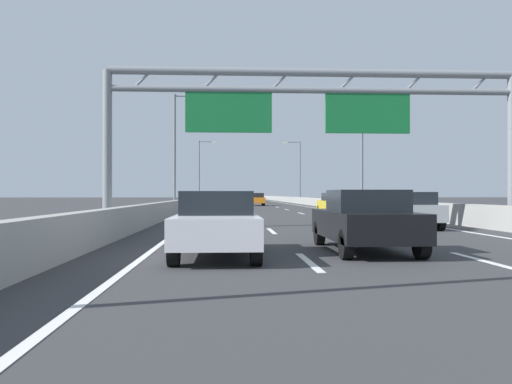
{
  "coord_description": "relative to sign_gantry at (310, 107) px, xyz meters",
  "views": [
    {
      "loc": [
        -3.44,
        1.84,
        1.37
      ],
      "look_at": [
        0.5,
        74.74,
        1.67
      ],
      "focal_mm": 37.47,
      "sensor_mm": 36.0,
      "label": 1
    }
  ],
  "objects": [
    {
      "name": "lane_dash_right_16",
      "position": [
        1.94,
        124.65,
        -4.82
      ],
      "size": [
        0.16,
        3.0,
        0.01
      ],
      "primitive_type": "cube",
      "color": "white",
      "rests_on": "ground_plane"
    },
    {
      "name": "streetlamp_right_far",
      "position": [
        7.61,
        60.24,
        0.57
      ],
      "size": [
        2.58,
        0.28,
        9.5
      ],
      "color": "slate",
      "rests_on": "ground_plane"
    },
    {
      "name": "lane_dash_left_17",
      "position": [
        -1.66,
        133.65,
        -4.82
      ],
      "size": [
        0.16,
        3.0,
        0.01
      ],
      "primitive_type": "cube",
      "color": "white",
      "rests_on": "ground_plane"
    },
    {
      "name": "lane_dash_right_8",
      "position": [
        1.94,
        52.65,
        -4.82
      ],
      "size": [
        0.16,
        3.0,
        0.01
      ],
      "primitive_type": "cube",
      "color": "white",
      "rests_on": "ground_plane"
    },
    {
      "name": "lane_dash_left_13",
      "position": [
        -1.66,
        97.65,
        -4.82
      ],
      "size": [
        0.16,
        3.0,
        0.01
      ],
      "primitive_type": "cube",
      "color": "white",
      "rests_on": "ground_plane"
    },
    {
      "name": "lane_dash_left_16",
      "position": [
        -1.66,
        124.65,
        -4.82
      ],
      "size": [
        0.16,
        3.0,
        0.01
      ],
      "primitive_type": "cube",
      "color": "white",
      "rests_on": "ground_plane"
    },
    {
      "name": "lane_dash_left_14",
      "position": [
        -1.66,
        106.65,
        -4.82
      ],
      "size": [
        0.16,
        3.0,
        0.01
      ],
      "primitive_type": "cube",
      "color": "white",
      "rests_on": "ground_plane"
    },
    {
      "name": "ground_plane",
      "position": [
        0.14,
        77.15,
        -4.82
      ],
      "size": [
        260.0,
        260.0,
        0.0
      ],
      "primitive_type": "plane",
      "color": "#38383A"
    },
    {
      "name": "streetlamp_left_mid",
      "position": [
        -7.33,
        22.55,
        0.57
      ],
      "size": [
        2.58,
        0.28,
        9.5
      ],
      "color": "slate",
      "rests_on": "ground_plane"
    },
    {
      "name": "silver_car",
      "position": [
        3.87,
        0.23,
        -4.07
      ],
      "size": [
        1.82,
        4.66,
        1.45
      ],
      "color": "#A8ADB2",
      "rests_on": "ground_plane"
    },
    {
      "name": "blue_car",
      "position": [
        -3.59,
        90.86,
        -4.08
      ],
      "size": [
        1.8,
        4.43,
        1.45
      ],
      "color": "#2347AD",
      "rests_on": "ground_plane"
    },
    {
      "name": "lane_dash_right_10",
      "position": [
        1.94,
        70.65,
        -4.82
      ],
      "size": [
        0.16,
        3.0,
        0.01
      ],
      "primitive_type": "cube",
      "color": "white",
      "rests_on": "ground_plane"
    },
    {
      "name": "lane_dash_left_7",
      "position": [
        -1.66,
        43.65,
        -4.82
      ],
      "size": [
        0.16,
        3.0,
        0.01
      ],
      "primitive_type": "cube",
      "color": "white",
      "rests_on": "ground_plane"
    },
    {
      "name": "lane_dash_left_12",
      "position": [
        -1.66,
        88.65,
        -4.82
      ],
      "size": [
        0.16,
        3.0,
        0.01
      ],
      "primitive_type": "cube",
      "color": "white",
      "rests_on": "ground_plane"
    },
    {
      "name": "edge_line_left",
      "position": [
        -5.11,
        65.15,
        -4.82
      ],
      "size": [
        0.16,
        176.0,
        0.01
      ],
      "primitive_type": "cube",
      "color": "white",
      "rests_on": "ground_plane"
    },
    {
      "name": "lane_dash_right_15",
      "position": [
        1.94,
        115.65,
        -4.82
      ],
      "size": [
        0.16,
        3.0,
        0.01
      ],
      "primitive_type": "cube",
      "color": "white",
      "rests_on": "ground_plane"
    },
    {
      "name": "lane_dash_right_14",
      "position": [
        1.94,
        106.65,
        -4.82
      ],
      "size": [
        0.16,
        3.0,
        0.01
      ],
      "primitive_type": "cube",
      "color": "white",
      "rests_on": "ground_plane"
    },
    {
      "name": "lane_dash_right_17",
      "position": [
        1.94,
        133.65,
        -4.82
      ],
      "size": [
        0.16,
        3.0,
        0.01
      ],
      "primitive_type": "cube",
      "color": "white",
      "rests_on": "ground_plane"
    },
    {
      "name": "edge_line_right",
      "position": [
        5.39,
        65.15,
        -4.82
      ],
      "size": [
        0.16,
        176.0,
        0.01
      ],
      "primitive_type": "cube",
      "color": "white",
      "rests_on": "ground_plane"
    },
    {
      "name": "black_car",
      "position": [
        -0.01,
        -8.4,
        -4.08
      ],
      "size": [
        1.83,
        4.35,
        1.47
      ],
      "color": "black",
      "rests_on": "ground_plane"
    },
    {
      "name": "lane_dash_left_6",
      "position": [
        -1.66,
        34.65,
        -4.82
      ],
      "size": [
        0.16,
        3.0,
        0.01
      ],
      "primitive_type": "cube",
      "color": "white",
      "rests_on": "ground_plane"
    },
    {
      "name": "lane_dash_right_2",
      "position": [
        1.94,
        -1.35,
        -4.82
      ],
      "size": [
        0.16,
        3.0,
        0.01
      ],
      "primitive_type": "cube",
      "color": "white",
      "rests_on": "ground_plane"
    },
    {
      "name": "lane_dash_left_3",
      "position": [
        -1.66,
        7.65,
        -4.82
      ],
      "size": [
        0.16,
        3.0,
        0.01
      ],
      "primitive_type": "cube",
      "color": "white",
      "rests_on": "ground_plane"
    },
    {
      "name": "lane_dash_right_3",
      "position": [
        1.94,
        7.65,
        -4.82
      ],
      "size": [
        0.16,
        3.0,
        0.01
      ],
      "primitive_type": "cube",
      "color": "white",
      "rests_on": "ground_plane"
    },
    {
      "name": "orange_car",
      "position": [
        0.25,
        42.57,
        -4.06
      ],
      "size": [
        1.76,
        4.23,
        1.51
      ],
      "color": "orange",
      "rests_on": "ground_plane"
    },
    {
      "name": "streetlamp_left_far",
      "position": [
        -7.33,
        60.24,
        0.57
      ],
      "size": [
        2.58,
        0.28,
        9.5
      ],
      "color": "slate",
      "rests_on": "ground_plane"
    },
    {
      "name": "lane_dash_right_6",
      "position": [
        1.94,
        34.65,
        -4.82
      ],
      "size": [
        0.16,
        3.0,
        0.01
      ],
      "primitive_type": "cube",
      "color": "white",
      "rests_on": "ground_plane"
    },
    {
      "name": "lane_dash_right_1",
      "position": [
        1.94,
        -10.35,
        -4.82
      ],
      "size": [
        0.16,
        3.0,
        0.01
      ],
      "primitive_type": "cube",
      "color": "white",
      "rests_on": "ground_plane"
    },
    {
      "name": "streetlamp_right_mid",
      "position": [
        7.61,
        22.55,
        0.57
      ],
      "size": [
        2.58,
        0.28,
        9.5
      ],
      "color": "slate",
      "rests_on": "ground_plane"
    },
    {
      "name": "lane_dash_left_5",
      "position": [
        -1.66,
        25.65,
        -4.82
      ],
      "size": [
        0.16,
        3.0,
        0.01
      ],
      "primitive_type": "cube",
      "color": "white",
      "rests_on": "ground_plane"
    },
    {
      "name": "lane_dash_right_5",
      "position": [
        1.94,
        25.65,
        -4.82
      ],
      "size": [
        0.16,
        3.0,
        0.01
      ],
      "primitive_type": "cube",
      "color": "white",
      "rests_on": "ground_plane"
    },
    {
      "name": "lane_dash_right_12",
      "position": [
        1.94,
        88.65,
        -4.82
      ],
      "size": [
        0.16,
        3.0,
        0.01
      ],
      "primitive_type": "cube",
      "color": "white",
      "rests_on": "ground_plane"
    },
    {
      "name": "white_car",
      "position": [
        -3.53,
        -9.06,
        -4.08
      ],
      "size": [
        1.78,
        4.56,
        1.44
      ],
      "color": "silver",
      "rests_on": "ground_plane"
    },
    {
      "name": "lane_dash_left_11",
      "position": [
        -1.66,
        79.65,
        -4.82
      ],
      "size": [
        0.16,
        3.0,
        0.01
      ],
      "primitive_type": "cube",
      "color": "white",
      "rests_on": "ground_plane"
    },
    {
      "name": "lane_dash_left_2",
      "position": [
        -1.66,
        -1.35,
        -4.82
      ],
      "size": [
        0.16,
        3.0,
        0.01
      ],
      "primitive_type": "cube",
      "color": "white",
      "rests_on": "ground_plane"
    },
    {
      "name": "lane_dash_left_9",
      "position": [
        -1.66,
        61.65,
        -4.82
      ],
      "size": [
        0.16,
        3.0,
        0.01
      ],
      "primitive_type": "cube",
      "color": "white",
      "rests_on": "ground_plane"
    },
    {
      "name": "lane_dash_left_8",
      "position": [
        -1.66,
        52.65,
        -4.82
      ],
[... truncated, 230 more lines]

